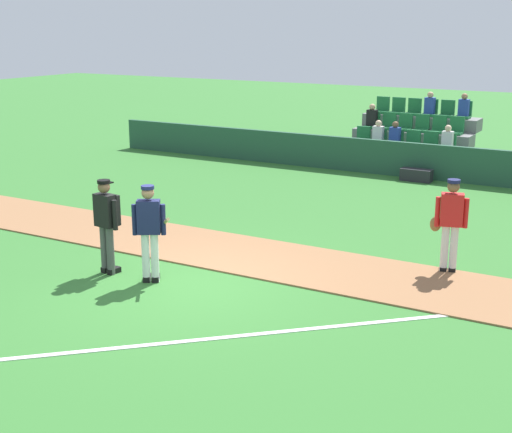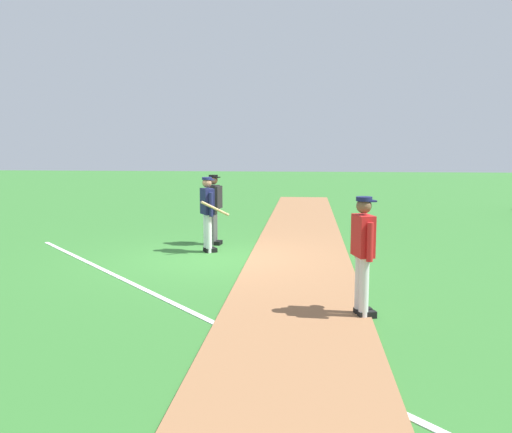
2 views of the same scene
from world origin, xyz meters
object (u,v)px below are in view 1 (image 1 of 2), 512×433
Objects in this scene: batter_navy_jersey at (150,230)px; equipment_bag at (416,175)px; umpire_home_plate at (107,221)px; runner_red_jersey at (450,222)px.

equipment_bag is (1.49, 10.58, -0.79)m from batter_navy_jersey.
batter_navy_jersey is at bearing 0.69° from umpire_home_plate.
batter_navy_jersey and runner_red_jersey have the same top height.
runner_red_jersey is (4.45, 3.11, -0.01)m from batter_navy_jersey.
batter_navy_jersey is at bearing -98.04° from equipment_bag.
umpire_home_plate is 1.96× the size of equipment_bag.
batter_navy_jersey is 10.71m from equipment_bag.
umpire_home_plate is 6.25m from runner_red_jersey.
batter_navy_jersey is 1.00× the size of runner_red_jersey.
runner_red_jersey is at bearing -68.42° from equipment_bag.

